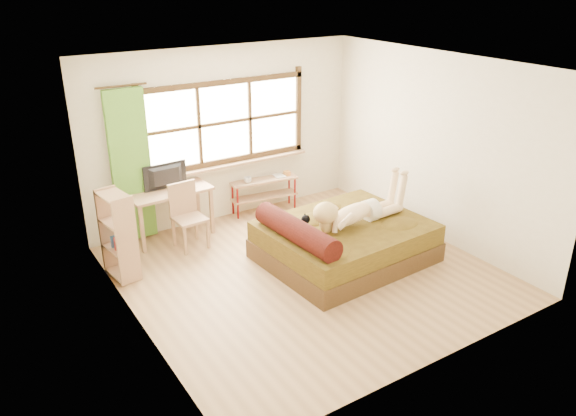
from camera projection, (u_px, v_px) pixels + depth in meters
floor at (306, 272)px, 7.47m from camera, size 4.50×4.50×0.00m
ceiling at (309, 65)px, 6.41m from camera, size 4.50×4.50×0.00m
wall_back at (225, 135)px, 8.68m from camera, size 4.50×0.00×4.50m
wall_front at (444, 246)px, 5.20m from camera, size 4.50×0.00×4.50m
wall_left at (129, 216)px, 5.83m from camera, size 0.00×4.50×4.50m
wall_right at (436, 148)px, 8.06m from camera, size 0.00×4.50×4.50m
window at (225, 125)px, 8.60m from camera, size 2.80×0.16×1.46m
curtain at (131, 167)px, 7.90m from camera, size 0.55×0.10×2.20m
bed at (342, 241)px, 7.67m from camera, size 2.24×1.84×0.82m
woman at (358, 201)px, 7.51m from camera, size 1.52×0.52×0.64m
kitten at (298, 225)px, 7.27m from camera, size 0.33×0.15×0.26m
desk at (170, 197)px, 8.19m from camera, size 1.24×0.63×0.75m
monitor at (167, 177)px, 8.11m from camera, size 0.67×0.13×0.38m
chair at (186, 212)px, 8.00m from camera, size 0.45×0.45×0.94m
pipe_shelf at (265, 188)px, 9.21m from camera, size 1.14×0.41×0.63m
cup at (248, 180)px, 8.97m from camera, size 0.14×0.14×0.10m
book at (274, 176)px, 9.24m from camera, size 0.20×0.25×0.02m
bookshelf at (118, 235)px, 7.14m from camera, size 0.36×0.55×1.17m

